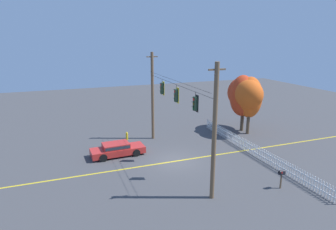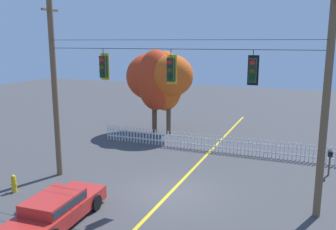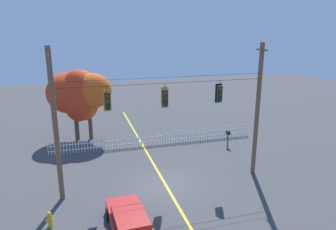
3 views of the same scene
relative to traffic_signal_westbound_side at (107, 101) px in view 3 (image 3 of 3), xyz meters
The scene contains 12 objects.
ground 6.48m from the traffic_signal_westbound_side, ahead, with size 80.00×80.00×0.00m, color #424244.
lane_centerline_stripe 6.48m from the traffic_signal_westbound_side, ahead, with size 0.16×36.00×0.01m, color gold.
signal_support_span 3.51m from the traffic_signal_westbound_side, ahead, with size 12.54×1.10×8.62m.
traffic_signal_westbound_side is the anchor object (origin of this frame).
traffic_signal_northbound_primary 3.30m from the traffic_signal_westbound_side, ahead, with size 0.43×0.38×1.48m.
traffic_signal_southbound_primary 6.71m from the traffic_signal_westbound_side, ahead, with size 0.43×0.38×1.39m.
white_picket_fence 9.57m from the traffic_signal_westbound_side, 57.14° to the left, with size 16.99×0.06×1.03m.
autumn_maple_near_fence 10.31m from the traffic_signal_westbound_side, 101.41° to the left, with size 3.90×3.89×6.17m.
autumn_maple_mid 9.95m from the traffic_signal_westbound_side, 94.93° to the left, with size 3.61×3.23×6.03m.
parked_car 6.59m from the traffic_signal_westbound_side, 84.95° to the right, with size 2.01×4.67×1.15m.
fire_hydrant 6.68m from the traffic_signal_westbound_side, 141.92° to the right, with size 0.38×0.22×0.81m.
roadside_mailbox 12.03m from the traffic_signal_westbound_side, 26.29° to the left, with size 0.25×0.44×1.34m.
Camera 3 is at (-4.78, -17.22, 9.50)m, focal length 33.83 mm.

